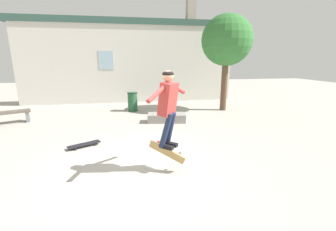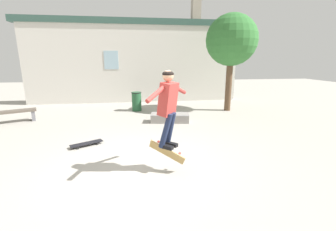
# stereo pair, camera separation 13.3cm
# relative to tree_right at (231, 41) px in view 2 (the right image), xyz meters

# --- Properties ---
(ground_plane) EXTENTS (40.00, 40.00, 0.00)m
(ground_plane) POSITION_rel_tree_right_xyz_m (-4.02, -4.99, -2.97)
(ground_plane) COLOR #A39E93
(building_backdrop) EXTENTS (11.46, 0.52, 5.37)m
(building_backdrop) POSITION_rel_tree_right_xyz_m (-3.98, 2.78, -0.78)
(building_backdrop) COLOR beige
(building_backdrop) RESTS_ON ground_plane
(tree_right) EXTENTS (2.13, 2.13, 4.07)m
(tree_right) POSITION_rel_tree_right_xyz_m (0.00, 0.00, 0.00)
(tree_right) COLOR brown
(tree_right) RESTS_ON ground_plane
(park_bench) EXTENTS (1.49, 0.92, 0.45)m
(park_bench) POSITION_rel_tree_right_xyz_m (-8.40, -0.85, -2.65)
(park_bench) COLOR brown
(park_bench) RESTS_ON ground_plane
(skate_ledge) EXTENTS (1.43, 0.74, 0.31)m
(skate_ledge) POSITION_rel_tree_right_xyz_m (-2.84, -1.55, -2.81)
(skate_ledge) COLOR gray
(skate_ledge) RESTS_ON ground_plane
(trash_bin) EXTENTS (0.45, 0.45, 0.83)m
(trash_bin) POSITION_rel_tree_right_xyz_m (-4.01, 0.50, -2.53)
(trash_bin) COLOR #235633
(trash_bin) RESTS_ON ground_plane
(skater) EXTENTS (0.93, 1.03, 1.52)m
(skater) POSITION_rel_tree_right_xyz_m (-3.43, -5.16, -1.56)
(skater) COLOR #B23833
(skateboard_flipping) EXTENTS (0.68, 0.44, 0.49)m
(skateboard_flipping) POSITION_rel_tree_right_xyz_m (-3.45, -5.20, -2.56)
(skateboard_flipping) COLOR #AD894C
(skateboard_resting) EXTENTS (0.82, 0.58, 0.08)m
(skateboard_resting) POSITION_rel_tree_right_xyz_m (-5.36, -3.55, -2.90)
(skateboard_resting) COLOR black
(skateboard_resting) RESTS_ON ground_plane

